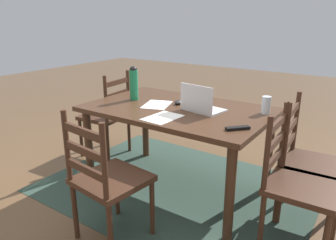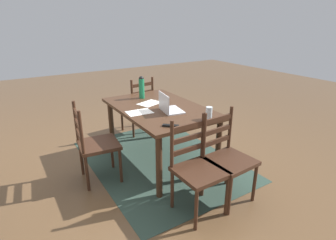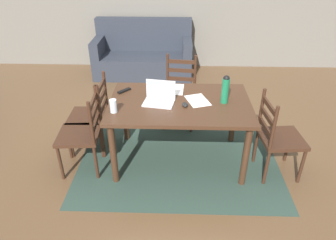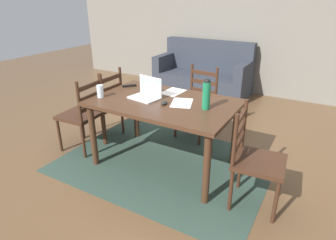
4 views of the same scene
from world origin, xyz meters
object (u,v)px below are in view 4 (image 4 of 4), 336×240
couch (203,75)px  laptop (147,93)px  chair_right_near (255,160)px  computer_mouse (164,103)px  chair_left_far (104,105)px  water_bottle (206,93)px  chair_left_near (82,115)px  drinking_glass (100,91)px  dining_table (164,109)px  tv_remote (129,86)px  chair_far_head (197,104)px

couch → laptop: bearing=-80.2°
chair_right_near → computer_mouse: (-1.00, 0.11, 0.32)m
chair_left_far → water_bottle: water_bottle is taller
chair_right_near → chair_left_near: bearing=179.8°
chair_left_far → drinking_glass: size_ratio=6.84×
dining_table → tv_remote: size_ratio=8.99×
dining_table → chair_far_head: chair_far_head is taller
tv_remote → laptop: bearing=-167.9°
chair_right_near → computer_mouse: size_ratio=9.50×
chair_left_far → chair_right_near: bearing=-10.7°
dining_table → couch: 2.78m
drinking_glass → laptop: bearing=28.3°
water_bottle → computer_mouse: size_ratio=3.10×
computer_mouse → water_bottle: bearing=7.8°
computer_mouse → chair_left_far: bearing=160.4°
chair_right_near → laptop: size_ratio=2.69×
chair_left_near → couch: size_ratio=0.53×
chair_right_near → drinking_glass: (-1.73, -0.04, 0.38)m
tv_remote → chair_far_head: bearing=-94.4°
laptop → tv_remote: bearing=150.4°
chair_far_head → chair_left_far: bearing=-147.9°
chair_left_near → chair_far_head: (1.06, 1.05, 0.00)m
couch → tv_remote: bearing=-89.1°
chair_left_near → chair_far_head: 1.49m
laptop → drinking_glass: bearing=-151.7°
chair_far_head → couch: (-0.68, 1.82, -0.11)m
water_bottle → computer_mouse: (-0.42, -0.10, -0.14)m
chair_far_head → water_bottle: (0.47, -0.85, 0.47)m
chair_left_far → water_bottle: (1.53, -0.19, 0.47)m
chair_left_far → chair_far_head: same height
chair_right_near → water_bottle: (-0.58, 0.21, 0.47)m
drinking_glass → tv_remote: size_ratio=0.82×
couch → laptop: 2.76m
couch → computer_mouse: couch is taller
chair_left_near → tv_remote: size_ratio=5.59×
dining_table → tv_remote: 0.69m
chair_right_near → tv_remote: chair_right_near is taller
dining_table → drinking_glass: bearing=-160.1°
chair_right_near → water_bottle: bearing=160.4°
chair_right_near → laptop: 1.34m
chair_right_near → drinking_glass: 1.77m
chair_left_far → chair_right_near: 2.14m
dining_table → drinking_glass: drinking_glass is taller
chair_right_near → couch: bearing=121.1°
laptop → tv_remote: 0.49m
dining_table → couch: size_ratio=0.85×
tv_remote → couch: bearing=-47.4°
chair_far_head → dining_table: bearing=-90.3°
water_bottle → drinking_glass: 1.18m
chair_left_near → chair_far_head: size_ratio=1.00×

